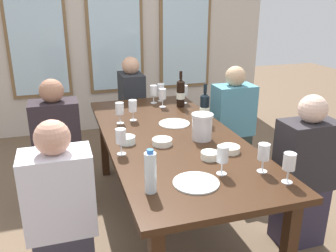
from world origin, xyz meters
TOP-DOWN VIEW (x-y plane):
  - ground_plane at (0.00, 0.00)m, footprint 12.00×12.00m
  - back_wall_with_windows at (0.00, 2.39)m, footprint 4.15×0.10m
  - dining_table at (0.00, 0.00)m, footprint 0.95×2.15m
  - white_plate_0 at (-0.09, -0.74)m, footprint 0.26×0.26m
  - white_plate_1 at (0.10, 0.23)m, footprint 0.25×0.25m
  - metal_pitcher at (0.19, -0.14)m, footprint 0.16×0.16m
  - wine_bottle_0 at (0.31, 0.69)m, footprint 0.08×0.08m
  - wine_bottle_1 at (0.36, 0.22)m, footprint 0.08×0.08m
  - tasting_bowl_0 at (0.11, -0.47)m, footprint 0.11×0.11m
  - tasting_bowl_1 at (0.28, -0.41)m, footprint 0.14×0.14m
  - tasting_bowl_2 at (-0.11, -0.15)m, footprint 0.14×0.14m
  - tasting_bowl_3 at (-0.34, -0.06)m, footprint 0.11×0.11m
  - water_bottle at (-0.35, -0.75)m, footprint 0.06×0.06m
  - wine_glass_0 at (0.09, -0.68)m, footprint 0.07×0.07m
  - wine_glass_1 at (0.38, 0.79)m, footprint 0.07×0.07m
  - wine_glass_2 at (0.39, -0.88)m, footprint 0.07×0.07m
  - wine_glass_3 at (-0.41, -0.23)m, footprint 0.07×0.07m
  - wine_glass_4 at (0.33, -0.72)m, footprint 0.07×0.07m
  - wine_glass_5 at (-0.31, 0.38)m, footprint 0.07×0.07m
  - wine_glass_6 at (0.19, 0.92)m, footprint 0.07×0.07m
  - wine_glass_7 at (0.15, 0.72)m, footprint 0.07×0.07m
  - wine_glass_8 at (-0.19, 0.42)m, footprint 0.07×0.07m
  - wine_glass_9 at (0.11, 0.88)m, footprint 0.07×0.07m
  - seated_person_0 at (-0.81, -0.53)m, footprint 0.38×0.24m
  - seated_person_1 at (0.81, -0.50)m, footprint 0.38×0.24m
  - seated_person_2 at (-0.81, 0.51)m, footprint 0.38×0.24m
  - seated_person_3 at (0.81, 0.59)m, footprint 0.38×0.24m
  - seated_person_4 at (0.00, 1.42)m, footprint 0.24×0.38m

SIDE VIEW (x-z plane):
  - ground_plane at x=0.00m, z-range 0.00..0.00m
  - seated_person_0 at x=-0.81m, z-range -0.03..1.08m
  - seated_person_1 at x=0.81m, z-range -0.03..1.08m
  - seated_person_2 at x=-0.81m, z-range -0.03..1.08m
  - seated_person_3 at x=0.81m, z-range -0.03..1.08m
  - seated_person_4 at x=0.00m, z-range -0.03..1.08m
  - dining_table at x=0.00m, z-range 0.30..1.04m
  - white_plate_0 at x=-0.09m, z-range 0.74..0.75m
  - white_plate_1 at x=0.10m, z-range 0.74..0.75m
  - tasting_bowl_1 at x=0.28m, z-range 0.74..0.78m
  - tasting_bowl_2 at x=-0.11m, z-range 0.74..0.78m
  - tasting_bowl_0 at x=0.11m, z-range 0.74..0.79m
  - tasting_bowl_3 at x=-0.34m, z-range 0.74..0.79m
  - metal_pitcher at x=0.19m, z-range 0.74..0.93m
  - water_bottle at x=-0.35m, z-range 0.73..0.97m
  - wine_glass_1 at x=0.38m, z-range 0.77..0.94m
  - wine_glass_5 at x=-0.31m, z-range 0.77..0.94m
  - wine_glass_4 at x=0.33m, z-range 0.77..0.94m
  - wine_glass_6 at x=0.19m, z-range 0.77..0.94m
  - wine_glass_9 at x=0.11m, z-range 0.77..0.94m
  - wine_glass_7 at x=0.15m, z-range 0.77..0.94m
  - wine_bottle_1 at x=0.36m, z-range 0.70..1.02m
  - wine_glass_0 at x=0.09m, z-range 0.77..0.95m
  - wine_glass_2 at x=0.39m, z-range 0.77..0.95m
  - wine_glass_3 at x=-0.41m, z-range 0.77..0.95m
  - wine_glass_8 at x=-0.19m, z-range 0.77..0.95m
  - wine_bottle_0 at x=0.31m, z-range 0.70..1.04m
  - back_wall_with_windows at x=0.00m, z-range 0.00..2.90m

